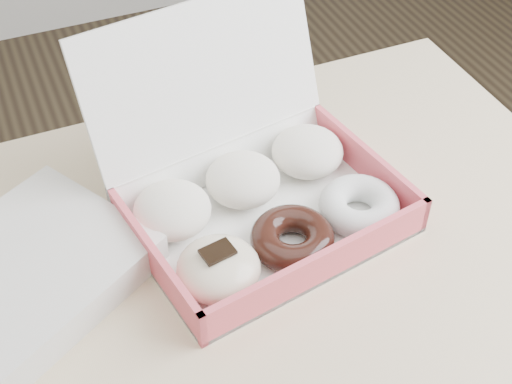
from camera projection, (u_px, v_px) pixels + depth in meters
name	position (u px, v px, depth m)	size (l,w,h in m)	color
table	(184.00, 352.00, 0.89)	(1.20, 0.80, 0.75)	#CAB885
donut_box	(256.00, 195.00, 0.92)	(0.38, 0.36, 0.24)	white
newspapers	(25.00, 275.00, 0.85)	(0.27, 0.22, 0.04)	white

